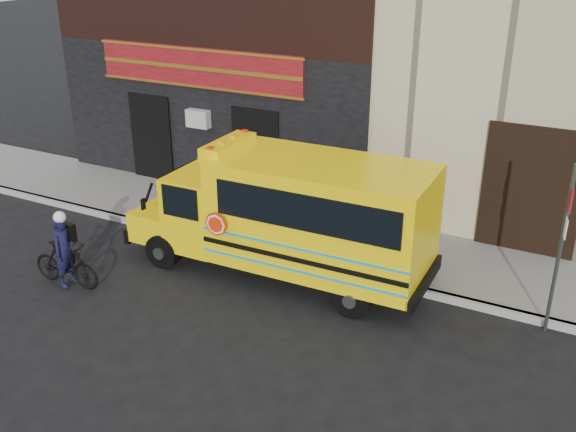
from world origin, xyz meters
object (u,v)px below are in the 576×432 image
(bicycle, at_px, (66,264))
(cyclist, at_px, (65,253))
(sign_pole, at_px, (561,244))
(school_bus, at_px, (293,213))

(bicycle, distance_m, cyclist, 0.30)
(sign_pole, bearing_deg, bicycle, -162.73)
(sign_pole, height_order, cyclist, sign_pole)
(sign_pole, relative_size, cyclist, 2.12)
(school_bus, bearing_deg, sign_pole, 3.25)
(sign_pole, bearing_deg, cyclist, -162.43)
(school_bus, bearing_deg, bicycle, -147.54)
(school_bus, height_order, cyclist, school_bus)
(school_bus, relative_size, cyclist, 4.35)
(school_bus, xyz_separation_m, cyclist, (-4.07, -2.66, -0.71))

